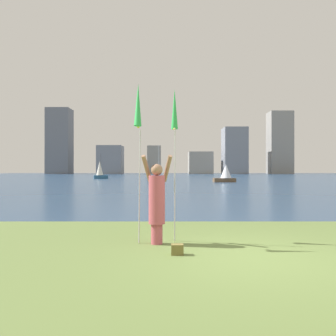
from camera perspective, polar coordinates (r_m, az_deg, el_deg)
name	(u,v)px	position (r m, az deg, el deg)	size (l,w,h in m)	color
ground	(179,179)	(57.36, 1.86, -1.81)	(120.00, 138.00, 0.12)	#5B7038
person	(158,200)	(7.55, -1.64, -5.33)	(0.71, 0.53, 1.95)	#B24C59
kite_flag_left	(139,109)	(7.49, -4.76, 9.66)	(0.16, 0.72, 3.49)	#B2B2B7
kite_flag_right	(176,114)	(8.04, 1.33, 8.98)	(0.16, 0.44, 3.48)	#B2B2B7
bag	(179,249)	(6.74, 1.79, -13.36)	(0.23, 0.17, 0.20)	olive
sailboat_0	(227,174)	(42.64, 9.75, -0.92)	(2.80, 1.50, 3.40)	brown
sailboat_3	(102,171)	(57.20, -10.97, -0.43)	(2.43, 1.57, 4.12)	#2D6084
sailboat_5	(160,177)	(52.49, -1.31, -1.50)	(1.09, 1.80, 5.19)	#2D6084
skyline_tower_0	(61,141)	(115.03, -17.32, 4.25)	(7.25, 6.53, 20.73)	slate
skyline_tower_1	(112,160)	(108.29, -9.29, 1.34)	(7.53, 7.44, 8.74)	gray
skyline_tower_2	(156,160)	(109.43, -2.09, 1.37)	(4.28, 3.51, 8.93)	gray
skyline_tower_3	(202,163)	(111.36, 5.61, 0.85)	(7.63, 7.65, 7.00)	gray
skyline_tower_4	(236,151)	(109.14, 11.20, 2.79)	(7.09, 7.96, 14.32)	gray
skyline_tower_5	(281,143)	(114.83, 18.28, 3.97)	(7.06, 6.12, 19.61)	gray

